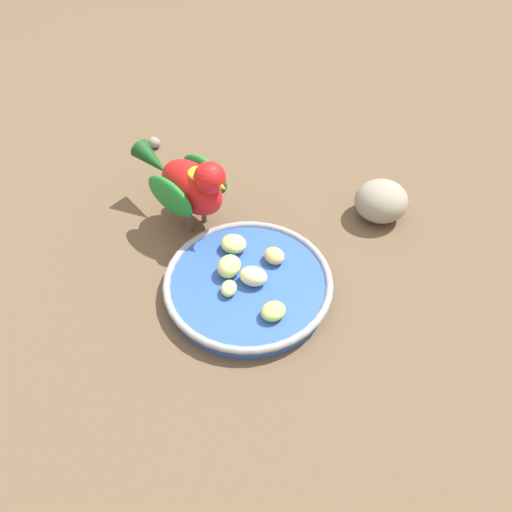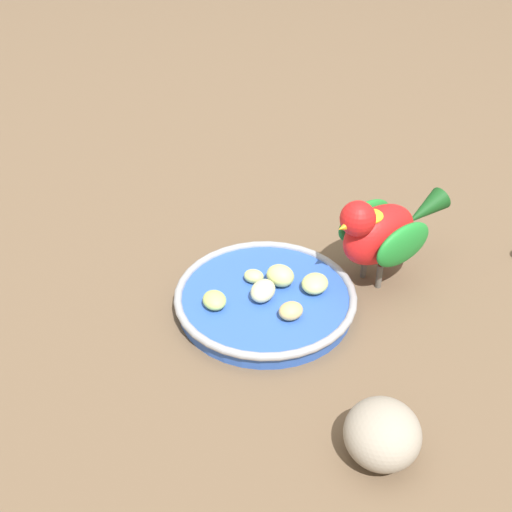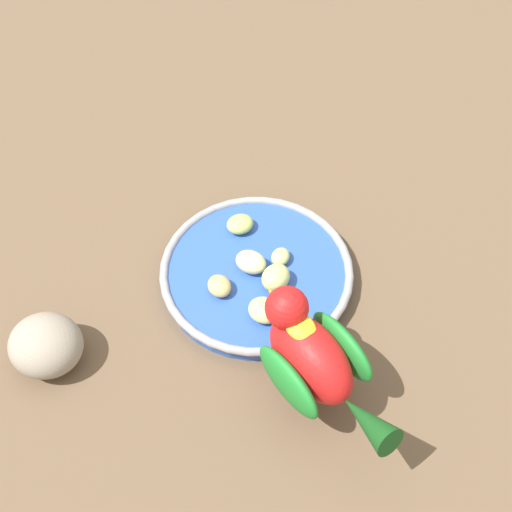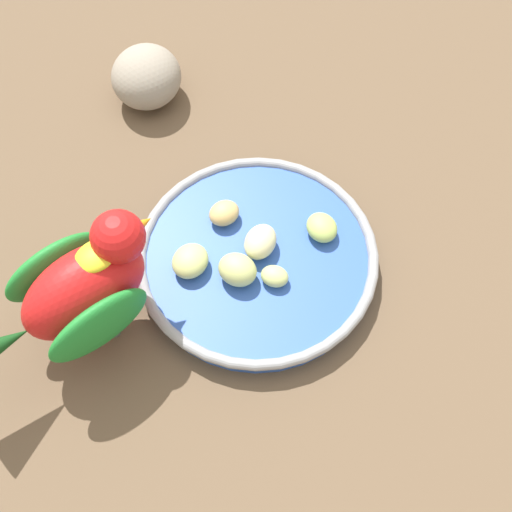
{
  "view_description": "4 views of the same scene",
  "coord_description": "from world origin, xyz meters",
  "px_view_note": "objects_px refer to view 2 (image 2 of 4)",
  "views": [
    {
      "loc": [
        -0.44,
        -0.11,
        0.56
      ],
      "look_at": [
        0.01,
        0.02,
        0.06
      ],
      "focal_mm": 36.85,
      "sensor_mm": 36.0,
      "label": 1
    },
    {
      "loc": [
        0.28,
        -0.58,
        0.56
      ],
      "look_at": [
        -0.02,
        0.05,
        0.06
      ],
      "focal_mm": 47.81,
      "sensor_mm": 36.0,
      "label": 2
    },
    {
      "loc": [
        0.45,
        0.25,
        0.72
      ],
      "look_at": [
        0.01,
        0.03,
        0.07
      ],
      "focal_mm": 51.05,
      "sensor_mm": 36.0,
      "label": 3
    },
    {
      "loc": [
        -0.12,
        0.3,
        0.54
      ],
      "look_at": [
        -0.0,
        0.04,
        0.04
      ],
      "focal_mm": 44.87,
      "sensor_mm": 36.0,
      "label": 4
    }
  ],
  "objects_px": {
    "parrot": "(381,230)",
    "apple_piece_2": "(280,276)",
    "rock_large": "(382,434)",
    "apple_piece_1": "(315,283)",
    "apple_piece_4": "(254,276)",
    "feeding_bowl": "(263,299)",
    "apple_piece_5": "(260,290)",
    "apple_piece_0": "(214,300)",
    "apple_piece_3": "(291,310)"
  },
  "relations": [
    {
      "from": "apple_piece_4",
      "to": "rock_large",
      "type": "relative_size",
      "value": 0.32
    },
    {
      "from": "apple_piece_2",
      "to": "rock_large",
      "type": "relative_size",
      "value": 0.45
    },
    {
      "from": "apple_piece_4",
      "to": "rock_large",
      "type": "xyz_separation_m",
      "value": [
        0.23,
        -0.17,
        0.0
      ]
    },
    {
      "from": "apple_piece_3",
      "to": "parrot",
      "type": "xyz_separation_m",
      "value": [
        0.06,
        0.14,
        0.05
      ]
    },
    {
      "from": "apple_piece_1",
      "to": "parrot",
      "type": "distance_m",
      "value": 0.11
    },
    {
      "from": "feeding_bowl",
      "to": "apple_piece_3",
      "type": "bearing_deg",
      "value": -25.97
    },
    {
      "from": "apple_piece_1",
      "to": "apple_piece_3",
      "type": "xyz_separation_m",
      "value": [
        -0.01,
        -0.06,
        -0.0
      ]
    },
    {
      "from": "apple_piece_2",
      "to": "apple_piece_3",
      "type": "distance_m",
      "value": 0.06
    },
    {
      "from": "feeding_bowl",
      "to": "apple_piece_4",
      "type": "xyz_separation_m",
      "value": [
        -0.02,
        0.02,
        0.01
      ]
    },
    {
      "from": "parrot",
      "to": "apple_piece_5",
      "type": "bearing_deg",
      "value": -14.44
    },
    {
      "from": "apple_piece_1",
      "to": "apple_piece_2",
      "type": "relative_size",
      "value": 1.01
    },
    {
      "from": "feeding_bowl",
      "to": "apple_piece_0",
      "type": "height_order",
      "value": "apple_piece_0"
    },
    {
      "from": "apple_piece_4",
      "to": "parrot",
      "type": "height_order",
      "value": "parrot"
    },
    {
      "from": "apple_piece_5",
      "to": "parrot",
      "type": "bearing_deg",
      "value": 48.56
    },
    {
      "from": "apple_piece_2",
      "to": "apple_piece_5",
      "type": "xyz_separation_m",
      "value": [
        -0.01,
        -0.04,
        -0.0
      ]
    },
    {
      "from": "apple_piece_3",
      "to": "apple_piece_4",
      "type": "height_order",
      "value": "apple_piece_3"
    },
    {
      "from": "feeding_bowl",
      "to": "apple_piece_5",
      "type": "relative_size",
      "value": 6.11
    },
    {
      "from": "feeding_bowl",
      "to": "apple_piece_2",
      "type": "xyz_separation_m",
      "value": [
        0.01,
        0.03,
        0.02
      ]
    },
    {
      "from": "apple_piece_0",
      "to": "apple_piece_3",
      "type": "height_order",
      "value": "same"
    },
    {
      "from": "apple_piece_4",
      "to": "apple_piece_5",
      "type": "xyz_separation_m",
      "value": [
        0.02,
        -0.03,
        0.0
      ]
    },
    {
      "from": "feeding_bowl",
      "to": "apple_piece_5",
      "type": "distance_m",
      "value": 0.02
    },
    {
      "from": "rock_large",
      "to": "apple_piece_1",
      "type": "bearing_deg",
      "value": 127.91
    },
    {
      "from": "apple_piece_3",
      "to": "apple_piece_2",
      "type": "bearing_deg",
      "value": 126.24
    },
    {
      "from": "apple_piece_0",
      "to": "parrot",
      "type": "distance_m",
      "value": 0.23
    },
    {
      "from": "apple_piece_1",
      "to": "apple_piece_5",
      "type": "height_order",
      "value": "apple_piece_5"
    },
    {
      "from": "rock_large",
      "to": "parrot",
      "type": "bearing_deg",
      "value": 108.85
    },
    {
      "from": "apple_piece_1",
      "to": "apple_piece_2",
      "type": "distance_m",
      "value": 0.05
    },
    {
      "from": "apple_piece_0",
      "to": "apple_piece_4",
      "type": "xyz_separation_m",
      "value": [
        0.02,
        0.07,
        -0.0
      ]
    },
    {
      "from": "apple_piece_2",
      "to": "parrot",
      "type": "relative_size",
      "value": 0.2
    },
    {
      "from": "apple_piece_5",
      "to": "rock_large",
      "type": "relative_size",
      "value": 0.46
    },
    {
      "from": "apple_piece_4",
      "to": "apple_piece_5",
      "type": "distance_m",
      "value": 0.03
    },
    {
      "from": "apple_piece_3",
      "to": "rock_large",
      "type": "bearing_deg",
      "value": -40.24
    },
    {
      "from": "rock_large",
      "to": "apple_piece_2",
      "type": "bearing_deg",
      "value": 136.51
    },
    {
      "from": "apple_piece_2",
      "to": "apple_piece_4",
      "type": "xyz_separation_m",
      "value": [
        -0.03,
        -0.01,
        -0.01
      ]
    },
    {
      "from": "parrot",
      "to": "apple_piece_2",
      "type": "bearing_deg",
      "value": -21.01
    },
    {
      "from": "parrot",
      "to": "apple_piece_4",
      "type": "bearing_deg",
      "value": -26.04
    },
    {
      "from": "apple_piece_0",
      "to": "apple_piece_3",
      "type": "relative_size",
      "value": 1.09
    },
    {
      "from": "feeding_bowl",
      "to": "apple_piece_1",
      "type": "xyz_separation_m",
      "value": [
        0.05,
        0.04,
        0.02
      ]
    },
    {
      "from": "apple_piece_1",
      "to": "apple_piece_4",
      "type": "relative_size",
      "value": 1.42
    },
    {
      "from": "rock_large",
      "to": "feeding_bowl",
      "type": "bearing_deg",
      "value": 142.73
    },
    {
      "from": "apple_piece_0",
      "to": "apple_piece_2",
      "type": "relative_size",
      "value": 0.91
    },
    {
      "from": "apple_piece_1",
      "to": "parrot",
      "type": "bearing_deg",
      "value": 56.09
    },
    {
      "from": "apple_piece_1",
      "to": "apple_piece_0",
      "type": "bearing_deg",
      "value": -139.84
    },
    {
      "from": "apple_piece_1",
      "to": "apple_piece_3",
      "type": "height_order",
      "value": "apple_piece_1"
    },
    {
      "from": "apple_piece_5",
      "to": "rock_large",
      "type": "xyz_separation_m",
      "value": [
        0.2,
        -0.15,
        -0.0
      ]
    },
    {
      "from": "feeding_bowl",
      "to": "apple_piece_3",
      "type": "distance_m",
      "value": 0.06
    },
    {
      "from": "apple_piece_5",
      "to": "parrot",
      "type": "height_order",
      "value": "parrot"
    },
    {
      "from": "apple_piece_1",
      "to": "apple_piece_4",
      "type": "height_order",
      "value": "apple_piece_1"
    },
    {
      "from": "parrot",
      "to": "apple_piece_3",
      "type": "bearing_deg",
      "value": 3.56
    },
    {
      "from": "apple_piece_4",
      "to": "rock_large",
      "type": "bearing_deg",
      "value": -37.5
    }
  ]
}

